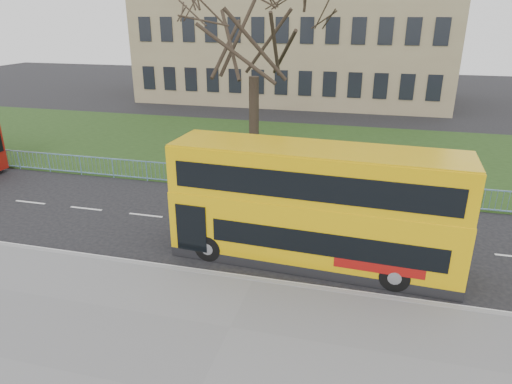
{
  "coord_description": "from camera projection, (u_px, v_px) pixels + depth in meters",
  "views": [
    {
      "loc": [
        3.32,
        -14.14,
        8.3
      ],
      "look_at": [
        -0.57,
        1.0,
        2.2
      ],
      "focal_mm": 32.0,
      "sensor_mm": 36.0,
      "label": 1
    }
  ],
  "objects": [
    {
      "name": "guard_railing",
      "position": [
        296.0,
        184.0,
        22.3
      ],
      "size": [
        40.0,
        0.12,
        1.1
      ],
      "primitive_type": null,
      "color": "#6C97C0",
      "rests_on": "ground"
    },
    {
      "name": "bare_tree",
      "position": [
        254.0,
        57.0,
        24.02
      ],
      "size": [
        8.54,
        8.54,
        12.2
      ],
      "primitive_type": null,
      "color": "black",
      "rests_on": "grass_verge"
    },
    {
      "name": "kerb",
      "position": [
        253.0,
        280.0,
        15.12
      ],
      "size": [
        80.0,
        0.2,
        0.14
      ],
      "primitive_type": "cube",
      "color": "gray",
      "rests_on": "ground"
    },
    {
      "name": "grass_verge",
      "position": [
        316.0,
        151.0,
        29.43
      ],
      "size": [
        80.0,
        15.4,
        0.08
      ],
      "primitive_type": "cube",
      "color": "#1D3513",
      "rests_on": "ground"
    },
    {
      "name": "civic_building",
      "position": [
        297.0,
        28.0,
        46.74
      ],
      "size": [
        30.0,
        15.0,
        14.0
      ],
      "primitive_type": "cube",
      "color": "#807051",
      "rests_on": "ground"
    },
    {
      "name": "yellow_bus",
      "position": [
        314.0,
        204.0,
        15.66
      ],
      "size": [
        10.05,
        2.88,
        4.16
      ],
      "rotation": [
        0.0,
        0.0,
        -0.05
      ],
      "color": "#D9A809",
      "rests_on": "ground"
    },
    {
      "name": "ground",
      "position": [
        264.0,
        259.0,
        16.55
      ],
      "size": [
        120.0,
        120.0,
        0.0
      ],
      "primitive_type": "plane",
      "color": "black",
      "rests_on": "ground"
    }
  ]
}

